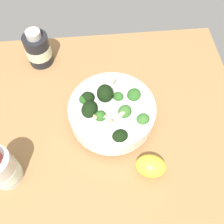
% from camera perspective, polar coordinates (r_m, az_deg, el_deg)
% --- Properties ---
extents(ground_plane, '(0.71, 0.71, 0.03)m').
position_cam_1_polar(ground_plane, '(0.69, -0.35, -5.29)').
color(ground_plane, '#996D42').
extents(bowl_of_broccoli, '(0.21, 0.21, 0.11)m').
position_cam_1_polar(bowl_of_broccoli, '(0.66, -0.10, 0.11)').
color(bowl_of_broccoli, white).
rests_on(bowl_of_broccoli, ground_plane).
extents(lemon_wedge, '(0.07, 0.08, 0.05)m').
position_cam_1_polar(lemon_wedge, '(0.62, 8.33, -11.41)').
color(lemon_wedge, yellow).
rests_on(lemon_wedge, ground_plane).
extents(bottle_tall, '(0.07, 0.07, 0.12)m').
position_cam_1_polar(bottle_tall, '(0.64, -22.72, -11.14)').
color(bottle_tall, beige).
rests_on(bottle_tall, ground_plane).
extents(bottle_short, '(0.07, 0.07, 0.11)m').
position_cam_1_polar(bottle_short, '(0.81, -15.57, 12.87)').
color(bottle_short, black).
rests_on(bottle_short, ground_plane).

